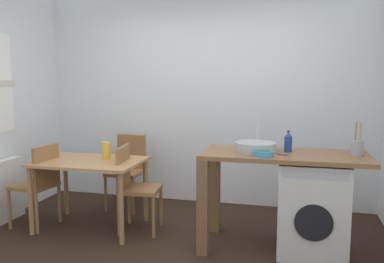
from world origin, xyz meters
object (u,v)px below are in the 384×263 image
bottle_tall_green (288,142)px  dining_table (90,169)px  chair_person_seat (39,181)px  vase (106,151)px  washing_machine (312,207)px  utensil_crock (357,147)px  mixing_bowl (263,153)px  chair_spare_by_wall (128,167)px  chair_opposite (133,183)px

bottle_tall_green → dining_table: bearing=-179.3°
chair_person_seat → bottle_tall_green: 2.64m
chair_person_seat → vase: 0.80m
washing_machine → utensil_crock: bearing=8.1°
utensil_crock → dining_table: bearing=179.7°
mixing_bowl → utensil_crock: size_ratio=0.58×
chair_spare_by_wall → vase: bearing=97.2°
chair_spare_by_wall → vase: size_ratio=4.86×
chair_person_seat → vase: size_ratio=4.86×
dining_table → mixing_bowl: mixing_bowl is taller
washing_machine → mixing_bowl: mixing_bowl is taller
chair_opposite → vase: bearing=-106.5°
chair_person_seat → vase: vase is taller
vase → chair_person_seat: bearing=-163.4°
chair_person_seat → mixing_bowl: bearing=-87.5°
dining_table → washing_machine: bearing=-1.6°
chair_person_seat → chair_spare_by_wall: same height
bottle_tall_green → washing_machine: bearing=-21.2°
mixing_bowl → vase: bearing=167.8°
bottle_tall_green → utensil_crock: bearing=-3.6°
chair_opposite → chair_spare_by_wall: bearing=-159.5°
chair_person_seat → chair_opposite: (1.02, 0.15, 0.00)m
chair_spare_by_wall → mixing_bowl: mixing_bowl is taller
chair_person_seat → washing_machine: chair_person_seat is taller
dining_table → utensil_crock: (2.64, -0.01, 0.35)m
dining_table → utensil_crock: size_ratio=3.67×
dining_table → chair_person_seat: (-0.55, -0.11, -0.14)m
dining_table → chair_opposite: 0.50m
chair_person_seat → bottle_tall_green: size_ratio=4.54×
dining_table → washing_machine: 2.28m
chair_opposite → mixing_bowl: 1.45m
mixing_bowl → vase: mixing_bowl is taller
chair_opposite → bottle_tall_green: bearing=83.1°
bottle_tall_green → mixing_bowl: 0.36m
bottle_tall_green → utensil_crock: utensil_crock is taller
chair_person_seat → utensil_crock: 3.22m
chair_spare_by_wall → dining_table: bearing=85.7°
dining_table → chair_spare_by_wall: size_ratio=1.22×
washing_machine → chair_opposite: bearing=176.6°
chair_opposite → chair_spare_by_wall: size_ratio=1.00×
mixing_bowl → vase: 1.72m
washing_machine → utensil_crock: size_ratio=2.87×
chair_spare_by_wall → chair_opposite: bearing=120.2°
dining_table → washing_machine: washing_machine is taller
washing_machine → vase: (-2.12, 0.16, 0.40)m
dining_table → utensil_crock: bearing=-0.3°
mixing_bowl → utensil_crock: utensil_crock is taller
dining_table → vase: size_ratio=5.94×
bottle_tall_green → utensil_crock: size_ratio=0.66×
washing_machine → bottle_tall_green: size_ratio=4.34×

